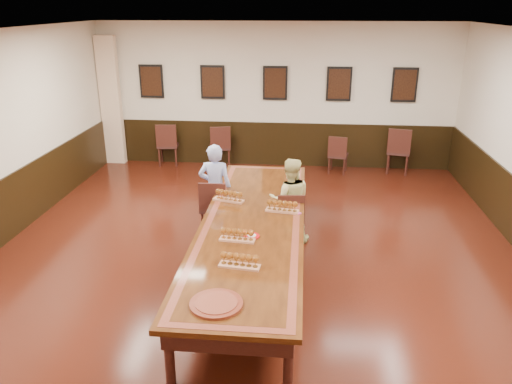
# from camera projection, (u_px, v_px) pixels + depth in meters

# --- Properties ---
(floor) EXTENTS (8.00, 10.00, 0.02)m
(floor) POSITION_uv_depth(u_px,v_px,m) (253.00, 271.00, 7.09)
(floor) COLOR black
(floor) RESTS_ON ground
(ceiling) EXTENTS (8.00, 10.00, 0.02)m
(ceiling) POSITION_uv_depth(u_px,v_px,m) (252.00, 34.00, 5.94)
(ceiling) COLOR white
(ceiling) RESTS_ON floor
(wall_back) EXTENTS (8.00, 0.02, 3.20)m
(wall_back) POSITION_uv_depth(u_px,v_px,m) (275.00, 96.00, 11.18)
(wall_back) COLOR beige
(wall_back) RESTS_ON floor
(chair_man) EXTENTS (0.43, 0.47, 0.92)m
(chair_man) POSITION_uv_depth(u_px,v_px,m) (215.00, 206.00, 8.11)
(chair_man) COLOR #321916
(chair_man) RESTS_ON floor
(chair_woman) EXTENTS (0.45, 0.48, 0.87)m
(chair_woman) POSITION_uv_depth(u_px,v_px,m) (290.00, 217.00, 7.76)
(chair_woman) COLOR #321916
(chair_woman) RESTS_ON floor
(spare_chair_a) EXTENTS (0.53, 0.56, 0.99)m
(spare_chair_a) POSITION_uv_depth(u_px,v_px,m) (168.00, 144.00, 11.58)
(spare_chair_a) COLOR #321916
(spare_chair_a) RESTS_ON floor
(spare_chair_b) EXTENTS (0.56, 0.59, 0.97)m
(spare_chair_b) POSITION_uv_depth(u_px,v_px,m) (220.00, 146.00, 11.46)
(spare_chair_b) COLOR #321916
(spare_chair_b) RESTS_ON floor
(spare_chair_c) EXTENTS (0.49, 0.52, 0.86)m
(spare_chair_c) POSITION_uv_depth(u_px,v_px,m) (338.00, 154.00, 11.02)
(spare_chair_c) COLOR #321916
(spare_chair_c) RESTS_ON floor
(spare_chair_d) EXTENTS (0.60, 0.63, 1.03)m
(spare_chair_d) POSITION_uv_depth(u_px,v_px,m) (399.00, 150.00, 11.00)
(spare_chair_d) COLOR #321916
(spare_chair_d) RESTS_ON floor
(person_man) EXTENTS (0.54, 0.35, 1.48)m
(person_man) POSITION_uv_depth(u_px,v_px,m) (215.00, 188.00, 8.10)
(person_man) COLOR #4E63C4
(person_man) RESTS_ON floor
(person_woman) EXTENTS (0.73, 0.59, 1.36)m
(person_woman) POSITION_uv_depth(u_px,v_px,m) (290.00, 200.00, 7.76)
(person_woman) COLOR #DCD489
(person_woman) RESTS_ON floor
(pink_phone) EXTENTS (0.14, 0.15, 0.01)m
(pink_phone) POSITION_uv_depth(u_px,v_px,m) (297.00, 212.00, 7.12)
(pink_phone) COLOR #DC49A2
(pink_phone) RESTS_ON conference_table
(curtain) EXTENTS (0.45, 0.18, 2.90)m
(curtain) POSITION_uv_depth(u_px,v_px,m) (111.00, 101.00, 11.39)
(curtain) COLOR beige
(curtain) RESTS_ON floor
(wainscoting) EXTENTS (8.00, 10.00, 1.00)m
(wainscoting) POSITION_uv_depth(u_px,v_px,m) (253.00, 238.00, 6.91)
(wainscoting) COLOR black
(wainscoting) RESTS_ON floor
(conference_table) EXTENTS (1.40, 5.00, 0.76)m
(conference_table) POSITION_uv_depth(u_px,v_px,m) (253.00, 231.00, 6.87)
(conference_table) COLOR #321708
(conference_table) RESTS_ON floor
(posters) EXTENTS (6.14, 0.04, 0.74)m
(posters) POSITION_uv_depth(u_px,v_px,m) (275.00, 83.00, 11.01)
(posters) COLOR black
(posters) RESTS_ON wall_back
(flight_a) EXTENTS (0.50, 0.27, 0.18)m
(flight_a) POSITION_uv_depth(u_px,v_px,m) (229.00, 196.00, 7.50)
(flight_a) COLOR #AE6B49
(flight_a) RESTS_ON conference_table
(flight_b) EXTENTS (0.49, 0.21, 0.18)m
(flight_b) POSITION_uv_depth(u_px,v_px,m) (282.00, 207.00, 7.12)
(flight_b) COLOR #AE6B49
(flight_b) RESTS_ON conference_table
(flight_c) EXTENTS (0.46, 0.18, 0.17)m
(flight_c) POSITION_uv_depth(u_px,v_px,m) (237.00, 235.00, 6.25)
(flight_c) COLOR #AE6B49
(flight_c) RESTS_ON conference_table
(flight_d) EXTENTS (0.49, 0.21, 0.18)m
(flight_d) POSITION_uv_depth(u_px,v_px,m) (239.00, 261.00, 5.62)
(flight_d) COLOR #AE6B49
(flight_d) RESTS_ON conference_table
(red_plate_grp) EXTENTS (0.20, 0.20, 0.03)m
(red_plate_grp) POSITION_uv_depth(u_px,v_px,m) (252.00, 236.00, 6.38)
(red_plate_grp) COLOR red
(red_plate_grp) RESTS_ON conference_table
(carved_platter) EXTENTS (0.67, 0.67, 0.04)m
(carved_platter) POSITION_uv_depth(u_px,v_px,m) (216.00, 304.00, 4.93)
(carved_platter) COLOR #551B11
(carved_platter) RESTS_ON conference_table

